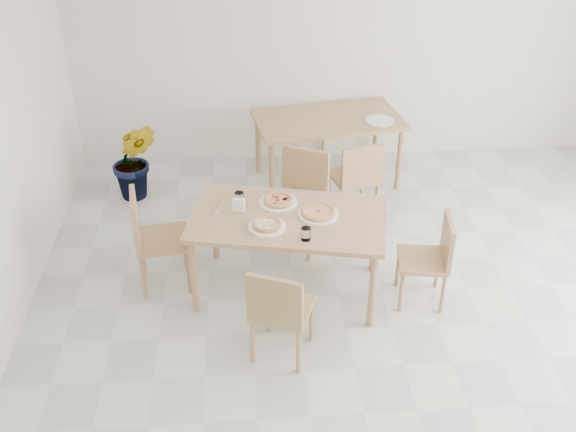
{
  "coord_description": "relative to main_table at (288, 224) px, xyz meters",
  "views": [
    {
      "loc": [
        -1.14,
        -3.62,
        3.69
      ],
      "look_at": [
        -0.81,
        0.99,
        0.76
      ],
      "focal_mm": 42.0,
      "sensor_mm": 36.0,
      "label": 1
    }
  ],
  "objects": [
    {
      "name": "chair_north",
      "position": [
        0.17,
        0.75,
        -0.14
      ],
      "size": [
        0.61,
        0.61,
        0.92
      ],
      "rotation": [
        0.0,
        0.0,
        -0.47
      ],
      "color": "#A57D52",
      "rests_on": "ground"
    },
    {
      "name": "plate_pepperoni",
      "position": [
        -0.06,
        0.21,
        0.09
      ],
      "size": [
        0.32,
        0.32,
        0.02
      ],
      "primitive_type": "cylinder",
      "color": "white",
      "rests_on": "main_table"
    },
    {
      "name": "tumbler_b",
      "position": [
        0.11,
        -0.34,
        0.13
      ],
      "size": [
        0.08,
        0.08,
        0.1
      ],
      "primitive_type": "cylinder",
      "color": "white",
      "rests_on": "main_table"
    },
    {
      "name": "plate_margherita",
      "position": [
        0.25,
        0.0,
        0.09
      ],
      "size": [
        0.33,
        0.33,
        0.02
      ],
      "primitive_type": "cylinder",
      "color": "white",
      "rests_on": "main_table"
    },
    {
      "name": "main_table",
      "position": [
        0.0,
        0.0,
        0.0
      ],
      "size": [
        1.73,
        1.19,
        0.75
      ],
      "rotation": [
        0.0,
        0.0,
        -0.2
      ],
      "color": "#AA8157",
      "rests_on": "ground"
    },
    {
      "name": "pizza_mushroom",
      "position": [
        -0.18,
        -0.15,
        0.11
      ],
      "size": [
        0.24,
        0.24,
        0.03
      ],
      "rotation": [
        0.0,
        0.0,
        -0.0
      ],
      "color": "tan",
      "rests_on": "plate_mushroom"
    },
    {
      "name": "fork_a",
      "position": [
        -0.61,
        -0.03,
        0.08
      ],
      "size": [
        0.1,
        0.15,
        0.01
      ],
      "primitive_type": "cube",
      "rotation": [
        0.0,
        0.0,
        -0.57
      ],
      "color": "silver",
      "rests_on": "main_table"
    },
    {
      "name": "chair_south",
      "position": [
        -0.12,
        -0.83,
        -0.18
      ],
      "size": [
        0.54,
        0.54,
        0.84
      ],
      "rotation": [
        0.0,
        0.0,
        2.77
      ],
      "color": "#A57D52",
      "rests_on": "ground"
    },
    {
      "name": "second_table",
      "position": [
        0.57,
        1.91,
        -0.0
      ],
      "size": [
        1.65,
        1.11,
        0.75
      ],
      "rotation": [
        0.0,
        0.0,
        0.16
      ],
      "color": "#A57D52",
      "rests_on": "ground"
    },
    {
      "name": "potted_plant",
      "position": [
        -1.47,
        1.7,
        -0.24
      ],
      "size": [
        0.49,
        0.4,
        0.86
      ],
      "primitive_type": "imported",
      "rotation": [
        0.0,
        0.0,
        0.03
      ],
      "color": "#2D5B1B",
      "rests_on": "ground"
    },
    {
      "name": "plate_empty",
      "position": [
        1.09,
        1.78,
        0.09
      ],
      "size": [
        0.3,
        0.3,
        0.02
      ],
      "primitive_type": "cylinder",
      "color": "white",
      "rests_on": "second_table"
    },
    {
      "name": "pizza_pepperoni",
      "position": [
        -0.06,
        0.21,
        0.11
      ],
      "size": [
        0.3,
        0.3,
        0.03
      ],
      "rotation": [
        0.0,
        0.0,
        -0.2
      ],
      "color": "tan",
      "rests_on": "plate_pepperoni"
    },
    {
      "name": "plate_mushroom",
      "position": [
        -0.18,
        -0.15,
        0.09
      ],
      "size": [
        0.3,
        0.3,
        0.02
      ],
      "primitive_type": "cylinder",
      "color": "white",
      "rests_on": "main_table"
    },
    {
      "name": "napkin_holder",
      "position": [
        -0.4,
        0.1,
        0.14
      ],
      "size": [
        0.12,
        0.08,
        0.12
      ],
      "rotation": [
        0.0,
        0.0,
        -0.25
      ],
      "color": "silver",
      "rests_on": "main_table"
    },
    {
      "name": "chair_back_n",
      "position": [
        0.43,
        2.71,
        -0.2
      ],
      "size": [
        0.41,
        0.41,
        0.82
      ],
      "rotation": [
        0.0,
        0.0,
        -0.02
      ],
      "color": "#A57D52",
      "rests_on": "ground"
    },
    {
      "name": "chair_back_s",
      "position": [
        0.76,
        1.1,
        -0.17
      ],
      "size": [
        0.52,
        0.52,
        0.86
      ],
      "rotation": [
        0.0,
        0.0,
        3.39
      ],
      "color": "#A57D52",
      "rests_on": "ground"
    },
    {
      "name": "fork_b",
      "position": [
        -0.56,
        0.16,
        0.08
      ],
      "size": [
        0.08,
        0.18,
        0.01
      ],
      "primitive_type": "cube",
      "rotation": [
        0.0,
        0.0,
        -0.37
      ],
      "color": "silver",
      "rests_on": "main_table"
    },
    {
      "name": "chair_east",
      "position": [
        1.17,
        -0.22,
        -0.21
      ],
      "size": [
        0.45,
        0.45,
        0.8
      ],
      "rotation": [
        0.0,
        0.0,
        -1.71
      ],
      "color": "#A57D52",
      "rests_on": "ground"
    },
    {
      "name": "pizza_margherita",
      "position": [
        0.25,
        0.0,
        0.11
      ],
      "size": [
        0.36,
        0.36,
        0.03
      ],
      "rotation": [
        0.0,
        0.0,
        0.31
      ],
      "color": "tan",
      "rests_on": "plate_margherita"
    },
    {
      "name": "chair_west",
      "position": [
        -1.14,
        0.17,
        -0.15
      ],
      "size": [
        0.5,
        0.5,
        0.9
      ],
      "rotation": [
        0.0,
        0.0,
        1.71
      ],
      "color": "#A57D52",
      "rests_on": "ground"
    },
    {
      "name": "tumbler_a",
      "position": [
        -0.39,
        0.24,
        0.13
      ],
      "size": [
        0.08,
        0.08,
        0.1
      ],
      "primitive_type": "cylinder",
      "color": "white",
      "rests_on": "main_table"
    }
  ]
}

